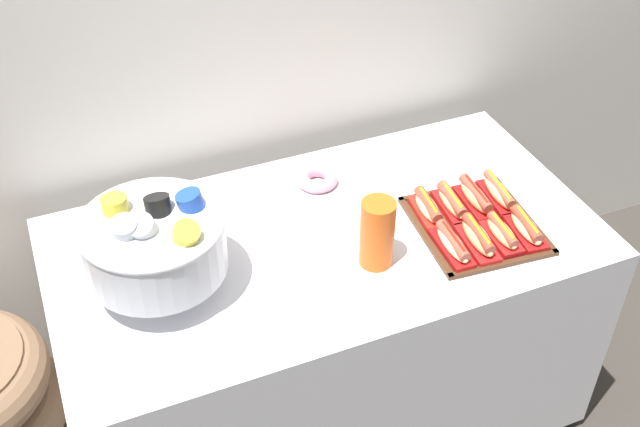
% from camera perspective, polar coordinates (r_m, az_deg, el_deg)
% --- Properties ---
extents(ground_plane, '(10.00, 10.00, 0.00)m').
position_cam_1_polar(ground_plane, '(2.78, 0.33, -13.91)').
color(ground_plane, '#38332D').
extents(buffet_table, '(1.54, 0.80, 0.78)m').
position_cam_1_polar(buffet_table, '(2.47, 0.36, -8.19)').
color(buffet_table, silver).
rests_on(buffet_table, ground_plane).
extents(serving_tray, '(0.36, 0.39, 0.01)m').
position_cam_1_polar(serving_tray, '(2.28, 11.18, -0.89)').
color(serving_tray, '#472B19').
rests_on(serving_tray, buffet_table).
extents(hot_dog_0, '(0.07, 0.18, 0.06)m').
position_cam_1_polar(hot_dog_0, '(2.16, 9.59, -2.22)').
color(hot_dog_0, '#B21414').
rests_on(hot_dog_0, serving_tray).
extents(hot_dog_1, '(0.08, 0.18, 0.06)m').
position_cam_1_polar(hot_dog_1, '(2.19, 11.36, -1.75)').
color(hot_dog_1, red).
rests_on(hot_dog_1, serving_tray).
extents(hot_dog_2, '(0.07, 0.16, 0.06)m').
position_cam_1_polar(hot_dog_2, '(2.23, 13.06, -1.44)').
color(hot_dog_2, red).
rests_on(hot_dog_2, serving_tray).
extents(hot_dog_3, '(0.09, 0.17, 0.06)m').
position_cam_1_polar(hot_dog_3, '(2.26, 14.73, -1.02)').
color(hot_dog_3, '#B21414').
rests_on(hot_dog_3, serving_tray).
extents(hot_dog_4, '(0.08, 0.16, 0.06)m').
position_cam_1_polar(hot_dog_4, '(2.28, 7.83, 0.40)').
color(hot_dog_4, red).
rests_on(hot_dog_4, serving_tray).
extents(hot_dog_5, '(0.08, 0.17, 0.06)m').
position_cam_1_polar(hot_dog_5, '(2.30, 9.53, 0.76)').
color(hot_dog_5, red).
rests_on(hot_dog_5, serving_tray).
extents(hot_dog_6, '(0.08, 0.17, 0.06)m').
position_cam_1_polar(hot_dog_6, '(2.33, 11.20, 1.16)').
color(hot_dog_6, '#B21414').
rests_on(hot_dog_6, serving_tray).
extents(hot_dog_7, '(0.08, 0.18, 0.06)m').
position_cam_1_polar(hot_dog_7, '(2.37, 12.81, 1.47)').
color(hot_dog_7, '#B21414').
rests_on(hot_dog_7, serving_tray).
extents(punch_bowl, '(0.37, 0.37, 0.27)m').
position_cam_1_polar(punch_bowl, '(2.00, -11.91, -2.07)').
color(punch_bowl, silver).
rests_on(punch_bowl, buffet_table).
extents(cup_stack, '(0.09, 0.09, 0.20)m').
position_cam_1_polar(cup_stack, '(2.07, 4.17, -1.44)').
color(cup_stack, '#EA5B19').
rests_on(cup_stack, buffet_table).
extents(donut, '(0.13, 0.13, 0.04)m').
position_cam_1_polar(donut, '(2.39, -0.21, 2.54)').
color(donut, pink).
rests_on(donut, buffet_table).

